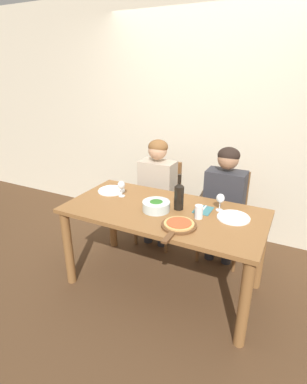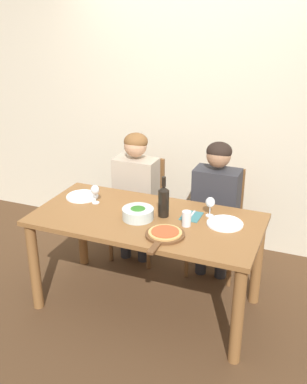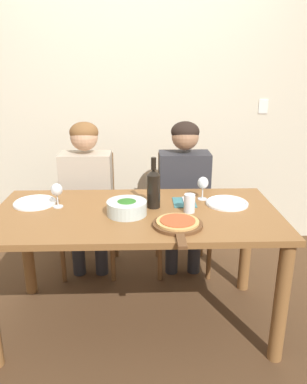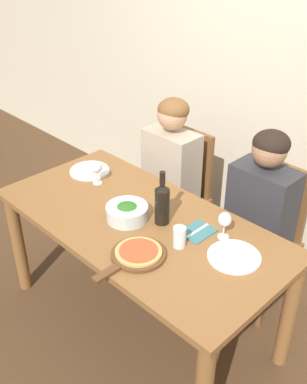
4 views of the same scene
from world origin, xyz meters
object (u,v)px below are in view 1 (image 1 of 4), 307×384
object	(u,v)px
wine_glass_left	(121,186)
wine_glass_right	(220,199)
fork_on_napkin	(203,210)
chair_right	(225,213)
wine_bottle	(179,195)
chair_left	(161,200)
person_woman	(157,184)
dinner_plate_left	(111,190)
water_tumbler	(199,212)
pizza_on_board	(179,225)
broccoli_bowl	(156,206)
dinner_plate_right	(233,217)
person_man	(224,196)

from	to	relation	value
wine_glass_left	wine_glass_right	distance (m)	0.91
fork_on_napkin	chair_right	bearing A→B (deg)	84.92
wine_bottle	fork_on_napkin	distance (m)	0.24
chair_left	person_woman	xyz separation A→B (m)	(-0.00, -0.11, 0.23)
chair_left	wine_glass_left	xyz separation A→B (m)	(-0.09, -0.67, 0.39)
person_woman	dinner_plate_left	xyz separation A→B (m)	(-0.25, -0.50, 0.06)
fork_on_napkin	water_tumbler	bearing A→B (deg)	-85.78
pizza_on_board	water_tumbler	size ratio (longest dim) A/B	3.73
chair_left	chair_right	xyz separation A→B (m)	(0.74, 0.00, 0.00)
chair_right	person_woman	xyz separation A→B (m)	(-0.74, -0.11, 0.23)
broccoli_bowl	wine_glass_right	size ratio (longest dim) A/B	1.54
dinner_plate_right	fork_on_napkin	size ratio (longest dim) A/B	1.45
wine_bottle	wine_glass_left	world-z (taller)	wine_bottle
dinner_plate_right	water_tumbler	world-z (taller)	water_tumbler
wine_bottle	broccoli_bowl	distance (m)	0.21
person_woman	water_tumbler	bearing A→B (deg)	-43.53
broccoli_bowl	wine_glass_left	world-z (taller)	wine_glass_left
pizza_on_board	water_tumbler	xyz separation A→B (m)	(0.09, 0.21, 0.04)
dinner_plate_left	fork_on_napkin	xyz separation A→B (m)	(0.94, -0.01, -0.01)
wine_bottle	fork_on_napkin	xyz separation A→B (m)	(0.20, 0.07, -0.12)
chair_right	dinner_plate_right	distance (m)	0.75
broccoli_bowl	dinner_plate_right	xyz separation A→B (m)	(0.62, 0.14, -0.03)
wine_bottle	dinner_plate_right	xyz separation A→B (m)	(0.46, 0.03, -0.12)
broccoli_bowl	water_tumbler	distance (m)	0.37
water_tumbler	person_woman	bearing A→B (deg)	136.47
chair_right	wine_bottle	world-z (taller)	wine_bottle
person_man	pizza_on_board	distance (m)	0.88
broccoli_bowl	pizza_on_board	xyz separation A→B (m)	(0.28, -0.18, -0.03)
chair_left	wine_bottle	size ratio (longest dim) A/B	2.98
dinner_plate_right	broccoli_bowl	bearing A→B (deg)	-166.79
person_woman	fork_on_napkin	xyz separation A→B (m)	(0.69, -0.51, 0.05)
chair_right	water_tumbler	size ratio (longest dim) A/B	8.40
dinner_plate_right	fork_on_napkin	distance (m)	0.26
chair_left	dinner_plate_right	bearing A→B (deg)	-34.65
chair_left	broccoli_bowl	distance (m)	0.92
dinner_plate_right	wine_glass_right	xyz separation A→B (m)	(-0.14, 0.09, 0.10)
person_woman	chair_right	bearing A→B (deg)	8.77
person_woman	pizza_on_board	world-z (taller)	person_woman
fork_on_napkin	wine_glass_right	bearing A→B (deg)	26.14
wine_glass_right	water_tumbler	distance (m)	0.25
person_woman	fork_on_napkin	bearing A→B (deg)	-36.47
chair_left	fork_on_napkin	size ratio (longest dim) A/B	5.15
person_woman	person_man	world-z (taller)	same
person_man	pizza_on_board	bearing A→B (deg)	-98.53
chair_right	fork_on_napkin	distance (m)	0.69
person_woman	dinner_plate_right	distance (m)	1.09
person_woman	dinner_plate_left	distance (m)	0.56
person_man	wine_glass_left	distance (m)	1.02
fork_on_napkin	chair_left	bearing A→B (deg)	137.83
pizza_on_board	water_tumbler	bearing A→B (deg)	67.37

